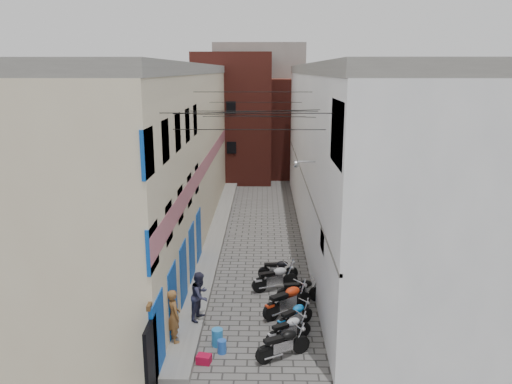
# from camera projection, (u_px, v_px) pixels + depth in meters

# --- Properties ---
(plinth) EXTENTS (0.90, 26.00, 0.25)m
(plinth) POSITION_uv_depth(u_px,v_px,m) (217.00, 235.00, 26.64)
(plinth) COLOR slate
(plinth) RESTS_ON ground
(building_left) EXTENTS (5.10, 27.00, 9.00)m
(building_left) POSITION_uv_depth(u_px,v_px,m) (158.00, 154.00, 25.60)
(building_left) COLOR beige
(building_left) RESTS_ON ground
(building_right) EXTENTS (5.94, 26.00, 9.00)m
(building_right) POSITION_uv_depth(u_px,v_px,m) (352.00, 154.00, 25.48)
(building_right) COLOR silver
(building_right) RESTS_ON ground
(building_far_brick_left) EXTENTS (6.00, 6.00, 10.00)m
(building_far_brick_left) POSITION_uv_depth(u_px,v_px,m) (234.00, 117.00, 40.05)
(building_far_brick_left) COLOR maroon
(building_far_brick_left) RESTS_ON ground
(building_far_brick_right) EXTENTS (5.00, 6.00, 8.00)m
(building_far_brick_right) POSITION_uv_depth(u_px,v_px,m) (294.00, 127.00, 42.15)
(building_far_brick_right) COLOR maroon
(building_far_brick_right) RESTS_ON ground
(building_far_concrete) EXTENTS (8.00, 5.00, 11.00)m
(building_far_concrete) POSITION_uv_depth(u_px,v_px,m) (259.00, 106.00, 45.72)
(building_far_concrete) COLOR slate
(building_far_concrete) RESTS_ON ground
(far_shopfront) EXTENTS (2.00, 0.30, 2.40)m
(far_shopfront) POSITION_uv_depth(u_px,v_px,m) (258.00, 171.00, 38.20)
(far_shopfront) COLOR black
(far_shopfront) RESTS_ON ground
(overhead_wires) EXTENTS (5.80, 13.02, 1.32)m
(overhead_wires) POSITION_uv_depth(u_px,v_px,m) (252.00, 111.00, 19.74)
(overhead_wires) COLOR black
(overhead_wires) RESTS_ON ground
(motorcycle_a) EXTENTS (1.94, 1.41, 1.09)m
(motorcycle_a) POSITION_uv_depth(u_px,v_px,m) (283.00, 342.00, 15.34)
(motorcycle_a) COLOR black
(motorcycle_a) RESTS_ON ground
(motorcycle_b) EXTENTS (1.75, 1.36, 0.99)m
(motorcycle_b) POSITION_uv_depth(u_px,v_px,m) (289.00, 328.00, 16.27)
(motorcycle_b) COLOR #B6B7BC
(motorcycle_b) RESTS_ON ground
(motorcycle_c) EXTENTS (1.61, 1.52, 0.97)m
(motorcycle_c) POSITION_uv_depth(u_px,v_px,m) (295.00, 315.00, 17.19)
(motorcycle_c) COLOR blue
(motorcycle_c) RESTS_ON ground
(motorcycle_d) EXTENTS (2.13, 1.85, 1.25)m
(motorcycle_d) POSITION_uv_depth(u_px,v_px,m) (288.00, 299.00, 18.08)
(motorcycle_d) COLOR #BB2B0D
(motorcycle_d) RESTS_ON ground
(motorcycle_e) EXTENTS (1.91, 0.82, 1.07)m
(motorcycle_e) POSITION_uv_depth(u_px,v_px,m) (300.00, 289.00, 19.11)
(motorcycle_e) COLOR black
(motorcycle_e) RESTS_ON ground
(motorcycle_f) EXTENTS (2.06, 1.32, 1.14)m
(motorcycle_f) POSITION_uv_depth(u_px,v_px,m) (275.00, 277.00, 20.13)
(motorcycle_f) COLOR #9C9B9F
(motorcycle_f) RESTS_ON ground
(motorcycle_g) EXTENTS (1.74, 0.62, 0.99)m
(motorcycle_g) POSITION_uv_depth(u_px,v_px,m) (278.00, 268.00, 21.23)
(motorcycle_g) COLOR black
(motorcycle_g) RESTS_ON ground
(person_a) EXTENTS (0.67, 0.76, 1.76)m
(person_a) POSITION_uv_depth(u_px,v_px,m) (174.00, 316.00, 15.78)
(person_a) COLOR brown
(person_a) RESTS_ON plinth
(person_b) EXTENTS (0.89, 1.01, 1.72)m
(person_b) POSITION_uv_depth(u_px,v_px,m) (200.00, 296.00, 17.23)
(person_b) COLOR #2E2E45
(person_b) RESTS_ON plinth
(water_jug_near) EXTENTS (0.33, 0.33, 0.44)m
(water_jug_near) POSITION_uv_depth(u_px,v_px,m) (222.00, 347.00, 15.69)
(water_jug_near) COLOR blue
(water_jug_near) RESTS_ON ground
(water_jug_far) EXTENTS (0.42, 0.42, 0.57)m
(water_jug_far) POSITION_uv_depth(u_px,v_px,m) (217.00, 337.00, 16.11)
(water_jug_far) COLOR #2881CB
(water_jug_far) RESTS_ON ground
(red_crate) EXTENTS (0.48, 0.40, 0.27)m
(red_crate) POSITION_uv_depth(u_px,v_px,m) (204.00, 359.00, 15.18)
(red_crate) COLOR #A90C2E
(red_crate) RESTS_ON ground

